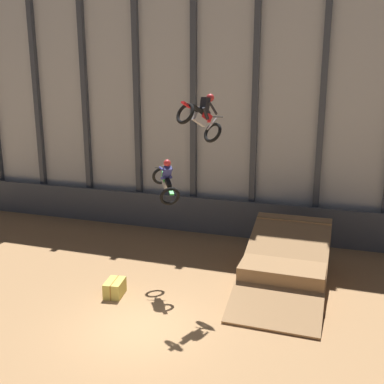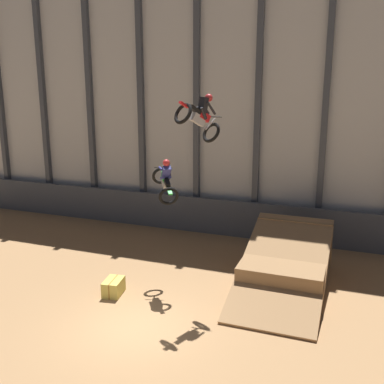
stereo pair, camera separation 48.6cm
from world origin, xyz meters
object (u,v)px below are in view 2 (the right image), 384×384
dirt_ramp (287,263)px  hay_bale_trackside (114,287)px  rider_bike_right_air (200,117)px  rider_bike_left_air (165,180)px

dirt_ramp → hay_bale_trackside: (-5.66, -3.40, -0.41)m
rider_bike_right_air → rider_bike_left_air: bearing=-171.9°
rider_bike_right_air → hay_bale_trackside: 6.82m
rider_bike_left_air → hay_bale_trackside: 4.28m
rider_bike_right_air → hay_bale_trackside: rider_bike_right_air is taller
rider_bike_right_air → hay_bale_trackside: bearing=-131.3°
dirt_ramp → hay_bale_trackside: 6.61m
rider_bike_left_air → hay_bale_trackside: size_ratio=1.82×
rider_bike_right_air → dirt_ramp: bearing=70.3°
rider_bike_right_air → hay_bale_trackside: (-2.92, -1.02, -6.08)m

